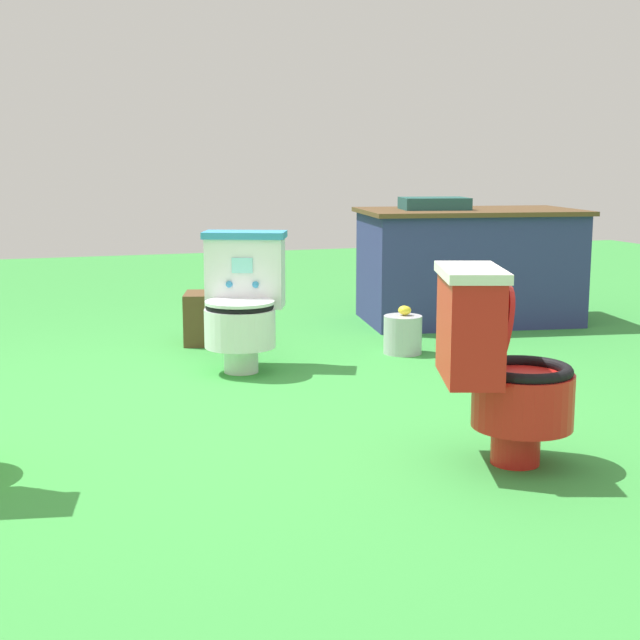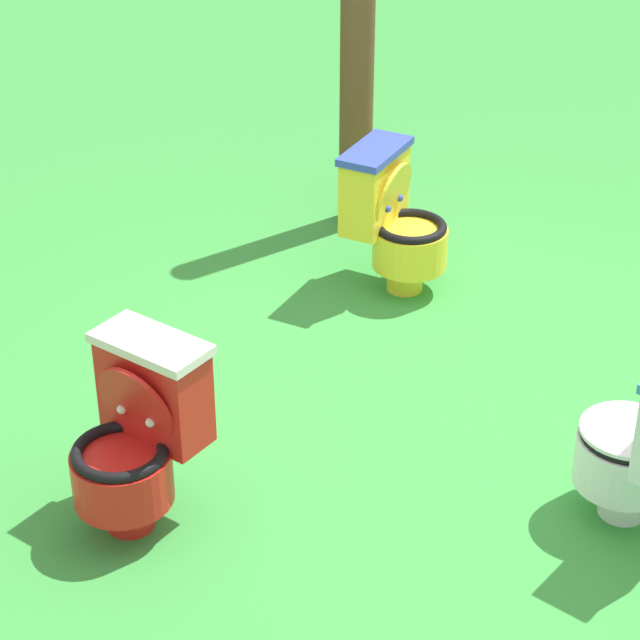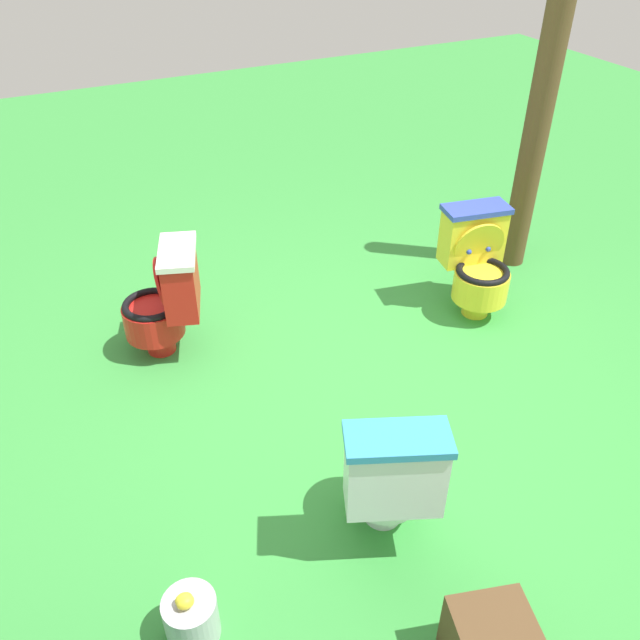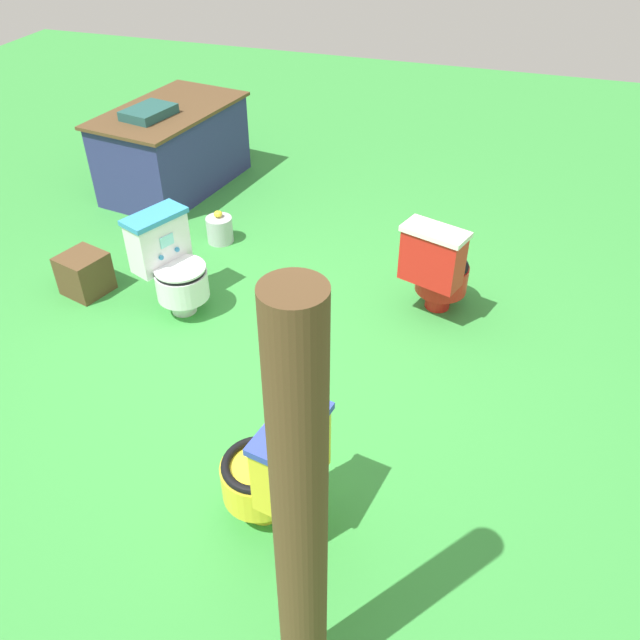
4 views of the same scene
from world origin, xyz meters
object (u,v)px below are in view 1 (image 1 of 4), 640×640
at_px(vendor_table, 468,265).
at_px(toilet_red, 498,364).
at_px(small_crate, 211,318).
at_px(lemon_bucket, 403,333).
at_px(toilet_white, 242,301).

bearing_deg(vendor_table, toilet_red, -115.08).
bearing_deg(small_crate, vendor_table, 6.40).
bearing_deg(lemon_bucket, vendor_table, 45.19).
relative_size(toilet_red, small_crate, 2.35).
relative_size(vendor_table, small_crate, 5.09).
height_order(toilet_red, small_crate, toilet_red).
bearing_deg(small_crate, toilet_red, -77.80).
bearing_deg(small_crate, toilet_white, -88.23).
xyz_separation_m(small_crate, lemon_bucket, (0.99, -0.64, -0.04)).
xyz_separation_m(toilet_white, small_crate, (-0.02, 0.75, -0.22)).
xyz_separation_m(toilet_red, toilet_white, (-0.52, 1.79, -0.00)).
relative_size(toilet_red, lemon_bucket, 2.63).
xyz_separation_m(vendor_table, lemon_bucket, (-0.84, -0.85, -0.28)).
xyz_separation_m(toilet_red, vendor_table, (1.28, 2.74, 0.02)).
bearing_deg(lemon_bucket, toilet_white, -173.75).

